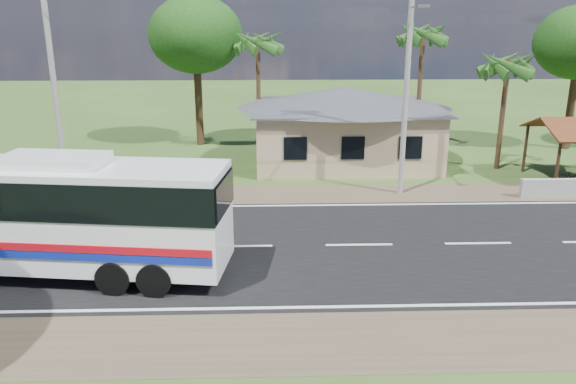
# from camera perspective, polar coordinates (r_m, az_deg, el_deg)

# --- Properties ---
(ground) EXTENTS (120.00, 120.00, 0.00)m
(ground) POSITION_cam_1_polar(r_m,az_deg,el_deg) (21.22, 7.23, -5.39)
(ground) COLOR #2C4C1B
(ground) RESTS_ON ground
(road) EXTENTS (120.00, 16.00, 0.03)m
(road) POSITION_cam_1_polar(r_m,az_deg,el_deg) (21.22, 7.23, -5.37)
(road) COLOR black
(road) RESTS_ON ground
(house) EXTENTS (12.40, 10.00, 5.00)m
(house) POSITION_cam_1_polar(r_m,az_deg,el_deg) (33.08, 5.68, 7.58)
(house) COLOR tan
(house) RESTS_ON ground
(utility_poles) EXTENTS (32.80, 2.22, 11.00)m
(utility_poles) POSITION_cam_1_polar(r_m,az_deg,el_deg) (26.61, 11.34, 11.82)
(utility_poles) COLOR #9E9E99
(utility_poles) RESTS_ON ground
(palm_near) EXTENTS (2.80, 2.80, 6.70)m
(palm_near) POSITION_cam_1_polar(r_m,az_deg,el_deg) (33.01, 21.43, 11.87)
(palm_near) COLOR #47301E
(palm_near) RESTS_ON ground
(palm_mid) EXTENTS (2.80, 2.80, 8.20)m
(palm_mid) POSITION_cam_1_polar(r_m,az_deg,el_deg) (36.07, 13.57, 15.21)
(palm_mid) COLOR #47301E
(palm_mid) RESTS_ON ground
(palm_far) EXTENTS (2.80, 2.80, 7.70)m
(palm_far) POSITION_cam_1_polar(r_m,az_deg,el_deg) (35.38, -3.09, 14.83)
(palm_far) COLOR #47301E
(palm_far) RESTS_ON ground
(tree_behind_house) EXTENTS (6.00, 6.00, 9.61)m
(tree_behind_house) POSITION_cam_1_polar(r_m,az_deg,el_deg) (37.66, -9.36, 15.44)
(tree_behind_house) COLOR #47301E
(tree_behind_house) RESTS_ON ground
(coach_bus) EXTENTS (13.23, 4.40, 4.04)m
(coach_bus) POSITION_cam_1_polar(r_m,az_deg,el_deg) (19.92, -24.98, -1.36)
(coach_bus) COLOR white
(coach_bus) RESTS_ON ground
(motorcycle) EXTENTS (2.04, 1.16, 1.01)m
(motorcycle) POSITION_cam_1_polar(r_m,az_deg,el_deg) (31.86, 26.95, 1.48)
(motorcycle) COLOR black
(motorcycle) RESTS_ON ground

